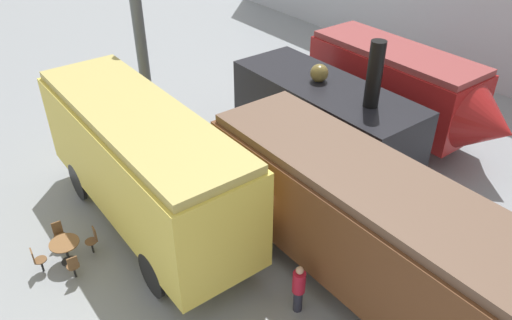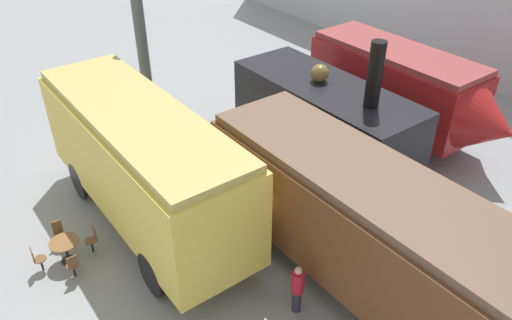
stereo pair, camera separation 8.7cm
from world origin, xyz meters
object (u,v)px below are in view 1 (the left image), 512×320
(passenger_coach_wooden, at_px, (371,224))
(visitor_person, at_px, (299,287))
(streamlined_locomotive, at_px, (406,88))
(cafe_table_near, at_px, (65,247))
(steam_locomotive, at_px, (324,117))
(cafe_chair_0, at_px, (73,266))
(passenger_coach_vintage, at_px, (142,160))

(passenger_coach_wooden, distance_m, visitor_person, 2.45)
(passenger_coach_wooden, height_order, visitor_person, passenger_coach_wooden)
(streamlined_locomotive, xyz_separation_m, cafe_table_near, (-1.00, -13.61, -1.53))
(steam_locomotive, xyz_separation_m, passenger_coach_wooden, (5.24, -3.39, 0.28))
(streamlined_locomotive, relative_size, cafe_chair_0, 10.05)
(cafe_table_near, bearing_deg, cafe_chair_0, -5.23)
(passenger_coach_wooden, relative_size, passenger_coach_vintage, 1.15)
(cafe_table_near, relative_size, cafe_chair_0, 0.97)
(steam_locomotive, relative_size, cafe_table_near, 8.70)
(steam_locomotive, bearing_deg, streamlined_locomotive, 84.44)
(passenger_coach_wooden, bearing_deg, cafe_chair_0, -129.14)
(passenger_coach_vintage, distance_m, cafe_chair_0, 3.53)
(cafe_chair_0, bearing_deg, steam_locomotive, -83.66)
(streamlined_locomotive, relative_size, passenger_coach_vintage, 0.98)
(streamlined_locomotive, height_order, cafe_table_near, streamlined_locomotive)
(passenger_coach_wooden, relative_size, visitor_person, 6.68)
(steam_locomotive, height_order, cafe_table_near, steam_locomotive)
(cafe_table_near, bearing_deg, passenger_coach_vintage, 92.18)
(steam_locomotive, distance_m, cafe_chair_0, 9.71)
(steam_locomotive, distance_m, cafe_table_near, 9.65)
(steam_locomotive, bearing_deg, cafe_table_near, -93.64)
(passenger_coach_vintage, bearing_deg, cafe_chair_0, -72.36)
(streamlined_locomotive, distance_m, cafe_chair_0, 13.78)
(streamlined_locomotive, height_order, passenger_coach_wooden, passenger_coach_wooden)
(streamlined_locomotive, distance_m, steam_locomotive, 4.10)
(steam_locomotive, bearing_deg, passenger_coach_wooden, -32.91)
(steam_locomotive, relative_size, visitor_person, 4.78)
(steam_locomotive, bearing_deg, cafe_chair_0, -88.89)
(passenger_coach_wooden, height_order, cafe_chair_0, passenger_coach_wooden)
(steam_locomotive, relative_size, passenger_coach_wooden, 0.72)
(steam_locomotive, xyz_separation_m, visitor_person, (4.80, -5.36, -1.11))
(visitor_person, bearing_deg, cafe_table_near, -142.33)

